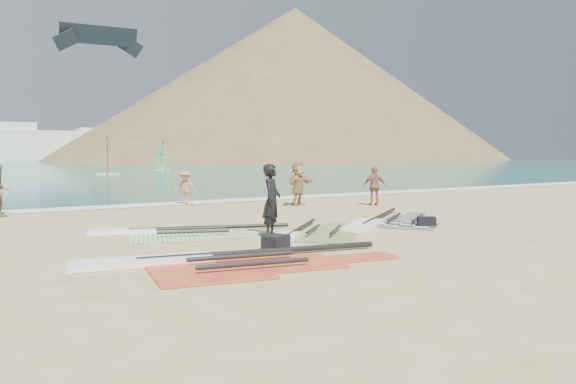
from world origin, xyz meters
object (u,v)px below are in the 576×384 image
rig_green (174,233)px  beachgoer_right (298,184)px  gear_bag_far (427,222)px  beachgoer_back (375,186)px  beachgoer_mid (185,188)px  gear_bag_near (276,243)px  rig_red (215,262)px  rig_orange (308,235)px  person_wetsuit (272,201)px  rig_grey (389,222)px

rig_green → beachgoer_right: beachgoer_right is taller
gear_bag_far → beachgoer_back: size_ratio=0.32×
gear_bag_far → beachgoer_mid: bearing=107.7°
gear_bag_far → beachgoer_mid: beachgoer_mid is taller
rig_green → beachgoer_back: beachgoer_back is taller
gear_bag_near → beachgoer_back: size_ratio=0.35×
gear_bag_near → rig_red: bearing=-160.2°
rig_orange → person_wetsuit: (-0.76, 0.56, 0.91)m
rig_grey → rig_red: bearing=166.0°
person_wetsuit → rig_grey: bearing=-38.4°
rig_green → gear_bag_near: bearing=-56.8°
gear_bag_far → person_wetsuit: 4.99m
beachgoer_mid → beachgoer_right: 4.73m
gear_bag_near → beachgoer_mid: 11.67m
rig_orange → gear_bag_near: 2.29m
rig_grey → gear_bag_far: 1.30m
person_wetsuit → beachgoer_back: 9.63m
rig_red → beachgoer_mid: (4.43, 12.01, 0.70)m
beachgoer_back → beachgoer_right: size_ratio=0.90×
rig_grey → rig_green: 6.65m
rig_red → beachgoer_mid: beachgoer_mid is taller
gear_bag_far → person_wetsuit: person_wetsuit is taller
rig_red → gear_bag_far: gear_bag_far is taller
rig_red → beachgoer_mid: bearing=80.8°
rig_orange → person_wetsuit: person_wetsuit is taller
rig_red → gear_bag_near: bearing=30.9°
rig_green → rig_orange: bearing=-21.2°
gear_bag_far → beachgoer_back: beachgoer_back is taller
rig_grey → person_wetsuit: person_wetsuit is taller
rig_green → gear_bag_near: 3.84m
rig_grey → rig_orange: rig_grey is taller
rig_green → person_wetsuit: 2.84m
rig_grey → rig_red: size_ratio=0.88×
rig_orange → gear_bag_far: (4.08, -0.34, 0.11)m
beachgoer_back → person_wetsuit: bearing=58.6°
rig_green → rig_orange: 3.63m
rig_orange → beachgoer_mid: size_ratio=2.97×
rig_red → gear_bag_far: (7.73, 1.68, 0.10)m
rig_green → beachgoer_right: bearing=53.3°
rig_grey → rig_red: rig_red is taller
person_wetsuit → beachgoer_right: size_ratio=1.05×
rig_grey → beachgoer_back: 6.07m
beachgoer_mid → gear_bag_near: bearing=-61.8°
rig_orange → person_wetsuit: bearing=100.4°
rig_red → beachgoer_right: beachgoer_right is taller
rig_grey → person_wetsuit: 4.59m
rig_green → person_wetsuit: bearing=-22.7°
gear_bag_far → rig_green: bearing=158.4°
rig_red → person_wetsuit: (2.90, 2.58, 0.90)m
rig_orange → beachgoer_back: beachgoer_back is taller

